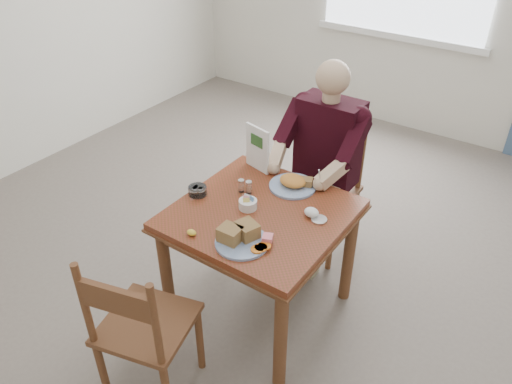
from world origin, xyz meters
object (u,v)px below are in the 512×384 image
Objects in this scene: diner at (323,150)px; far_plate at (294,183)px; chair_near at (142,329)px; table at (261,227)px; near_plate at (242,237)px; chair_far at (326,187)px.

diner reaches higher than far_plate.
chair_near is at bearing -98.00° from far_plate.
table is 0.32m from near_plate.
chair_far is at bearing 90.01° from diner.
diner reaches higher than near_plate.
near_plate is at bearing -85.91° from diner.
chair_near is (-0.13, -1.61, 0.00)m from chair_far.
diner reaches higher than table.
chair_far is 1.62m from chair_near.
near_plate is (0.20, 0.54, 0.31)m from chair_near.
near_plate is at bearing -86.25° from chair_far.
chair_near reaches higher than table.
chair_near is 2.64× the size of far_plate.
near_plate is at bearing -85.42° from far_plate.
near_plate is 0.59m from far_plate.
diner is at bearing 90.00° from table.
near_plate reaches higher than far_plate.
diner is 4.51× the size of near_plate.
chair_near is 0.69× the size of diner.
table is 2.56× the size of far_plate.
chair_far is at bearing 92.75° from far_plate.
chair_far is 0.57m from far_plate.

